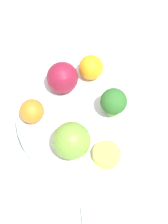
# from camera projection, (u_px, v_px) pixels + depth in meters

# --- Properties ---
(ground_plane) EXTENTS (6.00, 6.00, 0.00)m
(ground_plane) POSITION_uv_depth(u_px,v_px,m) (84.00, 127.00, 0.61)
(ground_plane) COLOR gray
(table_surface) EXTENTS (1.20, 1.20, 0.02)m
(table_surface) POSITION_uv_depth(u_px,v_px,m) (84.00, 125.00, 0.60)
(table_surface) COLOR #B2C6B2
(table_surface) RESTS_ON ground_plane
(bowl) EXTENTS (0.25, 0.25, 0.03)m
(bowl) POSITION_uv_depth(u_px,v_px,m) (84.00, 119.00, 0.58)
(bowl) COLOR white
(bowl) RESTS_ON table_surface
(broccoli) EXTENTS (0.05, 0.05, 0.06)m
(broccoli) POSITION_uv_depth(u_px,v_px,m) (113.00, 102.00, 0.55)
(broccoli) COLOR #8CB76B
(broccoli) RESTS_ON bowl
(apple_red) EXTENTS (0.06, 0.06, 0.06)m
(apple_red) POSITION_uv_depth(u_px,v_px,m) (62.00, 78.00, 0.58)
(apple_red) COLOR maroon
(apple_red) RESTS_ON bowl
(apple_green) EXTENTS (0.06, 0.06, 0.06)m
(apple_green) POSITION_uv_depth(u_px,v_px,m) (72.00, 141.00, 0.51)
(apple_green) COLOR olive
(apple_green) RESTS_ON bowl
(orange_front) EXTENTS (0.04, 0.04, 0.04)m
(orange_front) POSITION_uv_depth(u_px,v_px,m) (32.00, 111.00, 0.55)
(orange_front) COLOR orange
(orange_front) RESTS_ON bowl
(orange_back) EXTENTS (0.05, 0.05, 0.05)m
(orange_back) POSITION_uv_depth(u_px,v_px,m) (91.00, 67.00, 0.60)
(orange_back) COLOR orange
(orange_back) RESTS_ON bowl
(small_cup) EXTENTS (0.05, 0.05, 0.02)m
(small_cup) POSITION_uv_depth(u_px,v_px,m) (107.00, 155.00, 0.52)
(small_cup) COLOR #F4CC4C
(small_cup) RESTS_ON bowl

